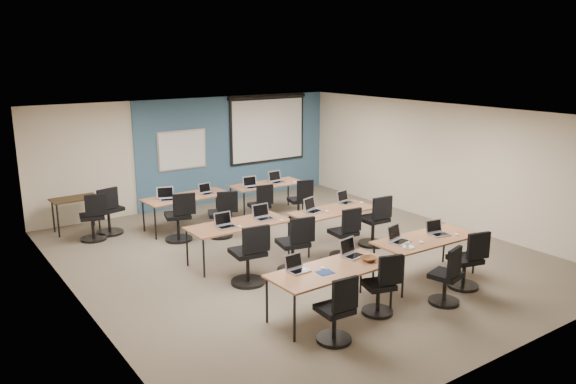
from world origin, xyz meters
TOP-DOWN VIEW (x-y plane):
  - floor at (0.00, 0.00)m, footprint 8.00×9.00m
  - ceiling at (0.00, 0.00)m, footprint 8.00×9.00m
  - wall_back at (0.00, 4.50)m, footprint 8.00×0.04m
  - wall_front at (0.00, -4.50)m, footprint 8.00×0.04m
  - wall_left at (-4.00, 0.00)m, footprint 0.04×9.00m
  - wall_right at (4.00, 0.00)m, footprint 0.04×9.00m
  - blue_accent_panel at (1.25, 4.47)m, footprint 5.50×0.04m
  - whiteboard at (-0.30, 4.43)m, footprint 1.28×0.03m
  - projector_screen at (2.20, 4.41)m, footprint 2.40×0.10m
  - training_table_front_left at (-1.08, -2.34)m, footprint 1.92×0.80m
  - training_table_front_right at (1.12, -2.18)m, footprint 1.89×0.79m
  - training_table_mid_left at (-1.07, 0.35)m, footprint 1.90×0.79m
  - training_table_mid_right at (0.94, 0.08)m, footprint 1.79×0.74m
  - training_table_back_left at (-0.98, 2.76)m, footprint 1.89×0.79m
  - training_table_back_right at (1.11, 2.77)m, footprint 1.78×0.74m
  - laptop_0 at (-1.54, -2.12)m, footprint 0.30×0.26m
  - mouse_0 at (-1.18, -2.27)m, footprint 0.08×0.10m
  - task_chair_0 at (-1.53, -3.02)m, footprint 0.48×0.48m
  - laptop_1 at (-0.49, -2.10)m, footprint 0.34×0.29m
  - mouse_1 at (-0.27, -2.25)m, footprint 0.07×0.10m
  - task_chair_1 at (-0.46, -2.75)m, footprint 0.47×0.47m
  - laptop_2 at (0.58, -2.04)m, footprint 0.35×0.30m
  - mouse_2 at (0.85, -2.31)m, footprint 0.09×0.12m
  - task_chair_2 at (0.60, -3.08)m, footprint 0.48×0.48m
  - laptop_3 at (1.42, -2.16)m, footprint 0.32×0.27m
  - mouse_3 at (1.67, -2.37)m, footprint 0.08×0.10m
  - task_chair_3 at (1.37, -2.86)m, footprint 0.51×0.51m
  - laptop_4 at (-1.37, 0.32)m, footprint 0.34×0.29m
  - mouse_4 at (-1.17, 0.16)m, footprint 0.06×0.10m
  - task_chair_4 at (-1.47, -0.68)m, footprint 0.58×0.58m
  - laptop_5 at (-0.53, 0.36)m, footprint 0.35×0.30m
  - mouse_5 at (-0.33, 0.05)m, footprint 0.07×0.11m
  - task_chair_5 at (-0.54, -0.69)m, footprint 0.56×0.56m
  - laptop_6 at (0.53, 0.23)m, footprint 0.35×0.30m
  - mouse_6 at (0.75, 0.04)m, footprint 0.07×0.11m
  - task_chair_6 at (0.66, -0.62)m, footprint 0.51×0.51m
  - laptop_7 at (1.49, 0.36)m, footprint 0.33×0.28m
  - mouse_7 at (1.76, 0.15)m, footprint 0.08×0.11m
  - task_chair_7 at (1.60, -0.44)m, footprint 0.57×0.57m
  - laptop_8 at (-1.46, 2.71)m, footprint 0.36×0.30m
  - mouse_8 at (-1.25, 2.55)m, footprint 0.06×0.10m
  - task_chair_8 at (-1.48, 2.07)m, footprint 0.56×0.56m
  - laptop_9 at (-0.54, 2.71)m, footprint 0.30×0.26m
  - mouse_9 at (-0.27, 2.54)m, footprint 0.07×0.10m
  - task_chair_9 at (-0.66, 1.79)m, footprint 0.56×0.52m
  - laptop_10 at (0.60, 2.64)m, footprint 0.34×0.29m
  - mouse_10 at (0.70, 2.55)m, footprint 0.05×0.09m
  - task_chair_10 at (0.44, 2.00)m, footprint 0.47×0.47m
  - laptop_11 at (1.38, 2.76)m, footprint 0.36×0.30m
  - mouse_11 at (1.74, 2.53)m, footprint 0.08×0.11m
  - task_chair_11 at (1.42, 1.85)m, footprint 0.48×0.48m
  - blue_mousepad at (-1.25, -2.41)m, footprint 0.24×0.21m
  - snack_bowl at (-0.42, -2.41)m, footprint 0.30×0.30m
  - snack_plate at (0.52, -2.33)m, footprint 0.21×0.21m
  - coffee_cup at (0.48, -2.34)m, footprint 0.09×0.09m
  - utility_table at (-3.06, 3.94)m, footprint 0.97×0.54m
  - spare_chair_a at (-2.55, 3.32)m, footprint 0.58×0.57m
  - spare_chair_b at (-2.93, 3.10)m, footprint 0.53×0.53m

SIDE VIEW (x-z plane):
  - floor at x=0.00m, z-range -0.01..0.01m
  - task_chair_1 at x=-0.46m, z-range -0.09..0.87m
  - task_chair_10 at x=0.44m, z-range -0.09..0.87m
  - task_chair_2 at x=0.60m, z-range -0.09..0.87m
  - task_chair_0 at x=-1.53m, z-range -0.09..0.88m
  - task_chair_11 at x=1.42m, z-range -0.09..0.88m
  - task_chair_3 at x=1.37m, z-range -0.09..0.90m
  - task_chair_6 at x=0.66m, z-range -0.09..0.90m
  - task_chair_9 at x=-0.66m, z-range -0.09..0.92m
  - spare_chair_b at x=-2.93m, z-range -0.09..0.92m
  - task_chair_8 at x=-1.48m, z-range -0.09..0.95m
  - task_chair_5 at x=-0.54m, z-range -0.09..0.95m
  - task_chair_7 at x=1.60m, z-range -0.09..0.95m
  - spare_chair_a at x=-2.55m, z-range -0.09..0.96m
  - task_chair_4 at x=-1.47m, z-range -0.09..0.97m
  - utility_table at x=-3.06m, z-range 0.29..1.04m
  - training_table_back_right at x=1.11m, z-range 0.32..1.05m
  - training_table_mid_right at x=0.94m, z-range 0.32..1.05m
  - training_table_front_right at x=1.12m, z-range 0.32..1.05m
  - training_table_back_left at x=-0.98m, z-range 0.32..1.05m
  - training_table_mid_left at x=-1.07m, z-range 0.32..1.05m
  - training_table_front_left at x=-1.08m, z-range 0.32..1.05m
  - blue_mousepad at x=-1.25m, z-range 0.73..0.74m
  - snack_plate at x=0.52m, z-range 0.73..0.74m
  - mouse_10 at x=0.70m, z-range 0.73..0.76m
  - mouse_0 at x=-1.18m, z-range 0.73..0.76m
  - mouse_9 at x=-0.27m, z-range 0.73..0.76m
  - mouse_3 at x=1.67m, z-range 0.73..0.76m
  - mouse_11 at x=1.74m, z-range 0.73..0.76m
  - mouse_4 at x=-1.17m, z-range 0.73..0.76m
  - mouse_8 at x=-1.25m, z-range 0.72..0.76m
  - mouse_1 at x=-0.27m, z-range 0.72..0.76m
  - mouse_5 at x=-0.33m, z-range 0.72..0.76m
  - mouse_2 at x=0.85m, z-range 0.72..0.76m
  - mouse_7 at x=1.76m, z-range 0.72..0.76m
  - mouse_6 at x=0.75m, z-range 0.72..0.76m
  - snack_bowl at x=-0.42m, z-range 0.73..0.79m
  - coffee_cup at x=0.48m, z-range 0.74..0.81m
  - laptop_9 at x=-0.54m, z-range 0.67..0.90m
  - laptop_0 at x=-1.54m, z-range 0.67..0.90m
  - laptop_3 at x=1.42m, z-range 0.67..0.91m
  - laptop_7 at x=1.49m, z-range 0.67..0.92m
  - laptop_10 at x=0.60m, z-range 0.67..0.92m
  - laptop_4 at x=-1.37m, z-range 0.67..0.92m
  - laptop_1 at x=-0.49m, z-range 0.66..0.92m
  - laptop_6 at x=0.53m, z-range 0.66..0.93m
  - laptop_2 at x=0.58m, z-range 0.66..0.93m
  - laptop_5 at x=-0.53m, z-range 0.66..0.93m
  - laptop_11 at x=1.38m, z-range 0.66..0.93m
  - laptop_8 at x=-1.46m, z-range 0.66..0.93m
  - wall_back at x=0.00m, z-range 0.00..2.70m
  - wall_front at x=0.00m, z-range 0.00..2.70m
  - wall_left at x=-4.00m, z-range 0.00..2.70m
  - wall_right at x=4.00m, z-range 0.00..2.70m
  - blue_accent_panel at x=1.25m, z-range 0.00..2.70m
  - whiteboard at x=-0.30m, z-range 0.96..1.94m
  - projector_screen at x=2.20m, z-range 0.98..2.80m
  - ceiling at x=0.00m, z-range 2.69..2.71m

